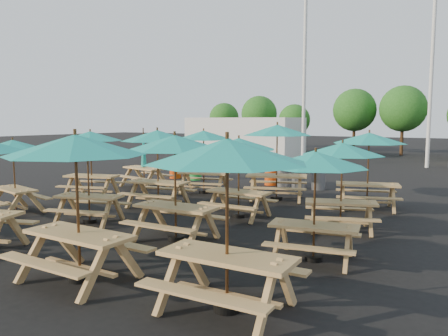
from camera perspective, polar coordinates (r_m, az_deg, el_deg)
The scene contains 29 objects.
ground at distance 12.90m, azimuth -3.42°, elevation -5.49°, with size 120.00×120.00×0.00m, color black.
picnic_unit_1 at distance 13.65m, azimuth -25.85°, elevation 2.25°, with size 2.31×2.31×2.10m.
picnic_unit_2 at distance 15.44m, azimuth -17.05°, elevation 3.57°, with size 2.63×2.63×2.27m.
picnic_unit_3 at distance 17.42m, azimuth -10.43°, elevation 0.67°, with size 2.10×1.92×2.33m.
picnic_unit_5 at distance 11.57m, azimuth -17.41°, elevation 2.16°, with size 2.47×2.47×2.14m.
picnic_unit_6 at distance 13.25m, azimuth -8.70°, elevation 3.66°, with size 2.43×2.43×2.35m.
picnic_unit_7 at distance 15.61m, azimuth -2.68°, elevation 3.88°, with size 2.57×2.57×2.28m.
picnic_unit_8 at distance 7.36m, azimuth -18.81°, elevation 1.85°, with size 2.29×2.29×2.43m.
picnic_unit_9 at distance 9.42m, azimuth -6.44°, elevation 2.56°, with size 2.22×2.22×2.33m.
picnic_unit_10 at distance 11.67m, azimuth 1.94°, elevation 2.62°, with size 2.02×2.02×2.17m.
picnic_unit_11 at distance 14.37m, azimuth 6.96°, elevation 4.42°, with size 2.96×2.96×2.50m.
picnic_unit_12 at distance 5.83m, azimuth 0.40°, elevation 0.98°, with size 2.29×2.29×2.41m.
picnic_unit_13 at distance 8.19m, azimuth 11.85°, elevation 0.34°, with size 2.21×2.21×2.08m.
picnic_unit_14 at distance 10.63m, azimuth 15.20°, elevation 1.79°, with size 2.50×2.50×2.12m.
picnic_unit_15 at distance 13.46m, azimuth 18.42°, elevation 3.21°, with size 2.64×2.64×2.29m.
waste_bin_0 at distance 19.90m, azimuth -6.36°, elevation -0.11°, with size 0.53×0.53×0.85m, color #D9410C.
waste_bin_1 at distance 19.28m, azimuth -3.75°, elevation -0.29°, with size 0.53×0.53×0.85m, color #198E33.
waste_bin_2 at distance 17.81m, azimuth 6.19°, elevation -0.86°, with size 0.53×0.53×0.85m, color #D9410C.
waste_bin_3 at distance 17.42m, azimuth 7.71°, elevation -1.04°, with size 0.53×0.53×0.85m, color gray.
waste_bin_4 at distance 17.02m, azimuth 9.73°, elevation -1.25°, with size 0.53×0.53×0.85m, color gray.
waste_bin_5 at distance 16.94m, azimuth 12.23°, elevation -1.33°, with size 0.53×0.53×0.85m, color gray.
mast_0 at distance 26.30m, azimuth 10.49°, elevation 13.55°, with size 0.20×0.20×12.00m, color silver.
mast_1 at distance 26.79m, azimuth 25.56°, elevation 12.91°, with size 0.20×0.20×12.00m, color silver.
event_tent_0 at distance 32.23m, azimuth 2.74°, elevation 4.10°, with size 8.00×4.00×2.80m, color silver.
tree_0 at distance 41.50m, azimuth 0.02°, elevation 6.57°, with size 2.80×2.80×4.24m.
tree_1 at distance 38.26m, azimuth 4.60°, elevation 7.05°, with size 3.11×3.11×4.72m.
tree_2 at distance 36.67m, azimuth 9.17°, elevation 6.20°, with size 2.59×2.59×3.93m.
tree_3 at distance 36.27m, azimuth 16.70°, elevation 7.25°, with size 3.36×3.36×5.09m.
tree_4 at distance 35.10m, azimuth 22.35°, elevation 7.17°, with size 3.41×3.41×5.17m.
Camera 1 is at (7.09, -10.45, 2.63)m, focal length 35.00 mm.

